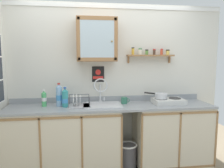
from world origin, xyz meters
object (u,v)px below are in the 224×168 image
trash_bin (128,158)px  mug (124,100)px  dish_rack (78,103)px  saucepan (161,96)px  warning_sign (98,74)px  hot_plate_stove (168,101)px  bottle_water_blue_2 (59,96)px  sink (102,106)px  wall_cabinet (97,40)px  bottle_detergent_teal_1 (65,98)px  bottle_soda_green_0 (44,99)px

trash_bin → mug: bearing=100.3°
dish_rack → saucepan: bearing=1.2°
warning_sign → trash_bin: 1.27m
hot_plate_stove → bottle_water_blue_2: 1.54m
sink → trash_bin: (0.35, -0.11, -0.73)m
sink → hot_plate_stove: (0.95, -0.04, 0.05)m
saucepan → bottle_water_blue_2: bottle_water_blue_2 is taller
warning_sign → wall_cabinet: bearing=-101.3°
sink → dish_rack: sink is taller
sink → trash_bin: sink is taller
saucepan → dish_rack: size_ratio=0.98×
sink → hot_plate_stove: size_ratio=1.20×
dish_rack → wall_cabinet: bearing=27.9°
warning_sign → trash_bin: warning_sign is taller
hot_plate_stove → warning_sign: (-0.99, 0.27, 0.38)m
wall_cabinet → mug: bearing=-8.4°
sink → bottle_detergent_teal_1: (-0.50, -0.05, 0.13)m
hot_plate_stove → wall_cabinet: (-1.02, 0.14, 0.87)m
saucepan → bottle_detergent_teal_1: size_ratio=1.08×
warning_sign → trash_bin: (0.39, -0.34, -1.16)m
saucepan → mug: size_ratio=2.40×
mug → sink: bearing=-171.8°
trash_bin → wall_cabinet: bearing=153.0°
bottle_soda_green_0 → warning_sign: (0.75, 0.21, 0.31)m
trash_bin → bottle_water_blue_2: bearing=172.5°
hot_plate_stove → bottle_water_blue_2: size_ratio=1.38×
dish_rack → mug: dish_rack is taller
warning_sign → saucepan: bearing=-15.7°
saucepan → bottle_water_blue_2: bearing=178.9°
saucepan → wall_cabinet: bearing=172.7°
bottle_water_blue_2 → saucepan: bearing=-1.1°
hot_plate_stove → warning_sign: warning_sign is taller
bottle_detergent_teal_1 → warning_sign: 0.62m
bottle_detergent_teal_1 → wall_cabinet: 0.91m
bottle_water_blue_2 → hot_plate_stove: bearing=-2.0°
wall_cabinet → trash_bin: 1.72m
saucepan → trash_bin: 1.00m
bottle_detergent_teal_1 → sink: bearing=5.1°
dish_rack → mug: (0.65, 0.08, 0.01)m
dish_rack → trash_bin: bearing=-5.8°
wall_cabinet → bottle_water_blue_2: bearing=-170.4°
bottle_water_blue_2 → trash_bin: 1.30m
mug → trash_bin: mug is taller
sink → warning_sign: 0.49m
saucepan → wall_cabinet: wall_cabinet is taller
sink → bottle_detergent_teal_1: bearing=-174.9°
hot_plate_stove → bottle_detergent_teal_1: 1.46m
saucepan → mug: 0.53m
bottle_water_blue_2 → wall_cabinet: 0.93m
sink → warning_sign: bearing=98.8°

